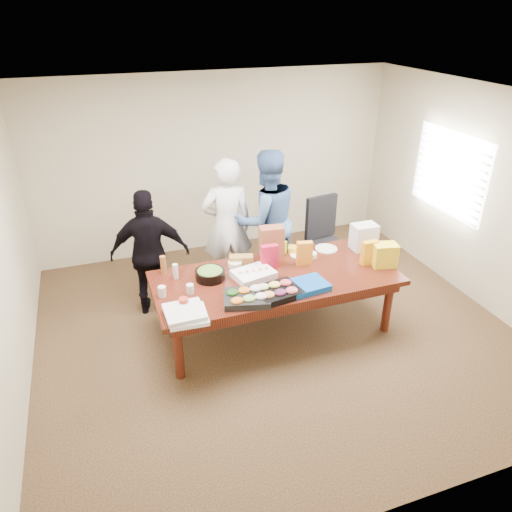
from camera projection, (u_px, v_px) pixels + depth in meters
name	position (u px, v px, depth m)	size (l,w,h in m)	color
floor	(275.00, 330.00, 5.87)	(5.50, 5.00, 0.02)	#47301E
ceiling	(280.00, 99.00, 4.61)	(5.50, 5.00, 0.02)	white
wall_back	(217.00, 164.00, 7.33)	(5.50, 0.04, 2.70)	beige
wall_front	(417.00, 377.00, 3.15)	(5.50, 0.04, 2.70)	beige
wall_right	(481.00, 198.00, 6.05)	(0.04, 5.00, 2.70)	beige
window_panel	(449.00, 173.00, 6.47)	(0.03, 1.40, 1.10)	white
window_blinds	(447.00, 173.00, 6.46)	(0.04, 1.36, 1.00)	beige
conference_table	(275.00, 303.00, 5.70)	(2.80, 1.20, 0.75)	#4C1C0F
office_chair	(327.00, 243.00, 6.68)	(0.58, 0.58, 1.13)	black
person_center	(227.00, 226.00, 6.33)	(0.67, 0.44, 1.85)	silver
person_right	(266.00, 220.00, 6.42)	(0.93, 0.73, 1.92)	#436699
person_left	(150.00, 253.00, 5.88)	(0.95, 0.40, 1.63)	black
veggie_tray	(247.00, 298.00, 5.04)	(0.47, 0.37, 0.07)	black
fruit_tray	(277.00, 292.00, 5.14)	(0.47, 0.37, 0.07)	black
sheet_cake	(254.00, 274.00, 5.48)	(0.45, 0.34, 0.08)	white
salad_bowl	(210.00, 275.00, 5.44)	(0.34, 0.34, 0.11)	black
chip_bag_blue	(307.00, 286.00, 5.27)	(0.45, 0.33, 0.07)	#0C4CA6
chip_bag_red	(269.00, 257.00, 5.63)	(0.20, 0.08, 0.29)	#B21330
chip_bag_yellow	(369.00, 253.00, 5.72)	(0.20, 0.08, 0.30)	orange
chip_bag_orange	(304.00, 253.00, 5.72)	(0.18, 0.08, 0.29)	orange
mayo_jar	(266.00, 261.00, 5.71)	(0.08, 0.08, 0.13)	white
mustard_bottle	(285.00, 247.00, 5.99)	(0.06, 0.06, 0.16)	#CCDE13
dressing_bottle	(163.00, 265.00, 5.53)	(0.07, 0.07, 0.22)	brown
ranch_bottle	(176.00, 271.00, 5.44)	(0.06, 0.06, 0.18)	beige
banana_bunch	(297.00, 250.00, 6.03)	(0.22, 0.13, 0.07)	yellow
bread_loaf	(241.00, 260.00, 5.75)	(0.28, 0.12, 0.11)	olive
kraft_bag	(271.00, 241.00, 5.90)	(0.29, 0.17, 0.38)	brown
red_cup	(184.00, 304.00, 4.89)	(0.10, 0.10, 0.13)	#B02E1D
clear_cup_a	(190.00, 289.00, 5.17)	(0.08, 0.08, 0.11)	silver
clear_cup_b	(162.00, 292.00, 5.11)	(0.09, 0.09, 0.12)	silver
pizza_box_lower	(187.00, 316.00, 4.77)	(0.39, 0.39, 0.04)	white
pizza_box_upper	(184.00, 312.00, 4.76)	(0.39, 0.39, 0.04)	silver
plate_a	(326.00, 249.00, 6.12)	(0.28, 0.28, 0.02)	silver
plate_b	(299.00, 255.00, 5.97)	(0.22, 0.22, 0.01)	white
dip_bowl_a	(311.00, 255.00, 5.92)	(0.14, 0.14, 0.06)	white
dip_bowl_b	(235.00, 264.00, 5.70)	(0.16, 0.16, 0.07)	#F0E8C8
grocery_bag_white	(364.00, 237.00, 6.07)	(0.31, 0.22, 0.33)	silver
grocery_bag_yellow	(384.00, 255.00, 5.68)	(0.28, 0.19, 0.28)	yellow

